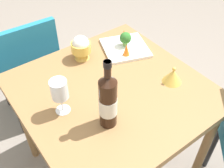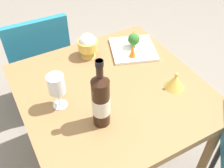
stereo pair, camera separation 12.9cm
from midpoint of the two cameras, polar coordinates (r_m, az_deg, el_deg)
The scene contains 11 objects.
ground_plane at distance 1.89m, azimuth -2.04°, elevation -16.97°, with size 8.00×8.00×0.00m, color gray.
dining_table at distance 1.37m, azimuth -2.70°, elevation -3.60°, with size 0.89×0.89×0.72m.
chair_by_wall at distance 1.86m, azimuth -19.60°, elevation 3.86°, with size 0.41×0.41×0.85m.
wine_bottle at distance 1.07m, azimuth -4.34°, elevation -3.90°, with size 0.08×0.08×0.34m.
wine_glass at distance 1.15m, azimuth -14.48°, elevation -1.48°, with size 0.08×0.08×0.18m.
rice_bowl at distance 1.47m, azimuth -9.24°, elevation 7.78°, with size 0.11×0.11×0.14m.
rice_bowl_lid at distance 1.34m, azimuth 10.33°, elevation 1.63°, with size 0.10×0.10×0.09m.
serving_plate at distance 1.56m, azimuth 0.49°, elevation 7.73°, with size 0.32×0.32×0.02m.
broccoli_floret at distance 1.54m, azimuth 0.52°, elevation 9.77°, with size 0.07×0.07×0.09m.
carrot_garnish_left at distance 1.60m, azimuth 0.24°, elevation 10.52°, with size 0.03×0.03×0.07m.
carrot_garnish_right at distance 1.48m, azimuth 0.62°, elevation 7.27°, with size 0.04×0.04×0.07m.
Camera 1 is at (0.76, -0.56, 1.64)m, focal length 42.35 mm.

